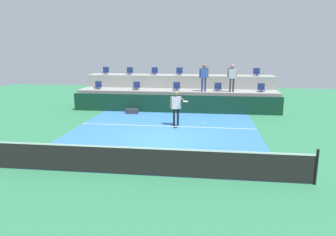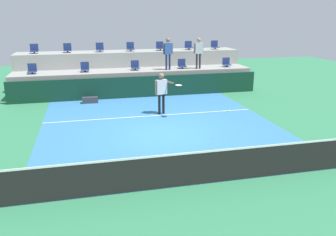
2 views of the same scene
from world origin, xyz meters
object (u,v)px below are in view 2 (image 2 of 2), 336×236
at_px(stadium_chair_lower_center, 135,66).
at_px(stadium_chair_upper_right, 189,46).
at_px(stadium_chair_upper_far_right, 215,46).
at_px(tennis_player, 162,89).
at_px(stadium_chair_upper_left, 67,49).
at_px(stadium_chair_upper_mid_left, 100,48).
at_px(stadium_chair_lower_left, 85,68).
at_px(stadium_chair_upper_center, 130,47).
at_px(stadium_chair_lower_far_right, 227,63).
at_px(stadium_chair_lower_far_left, 32,70).
at_px(stadium_chair_upper_far_left, 34,49).
at_px(spectator_leaning_on_rail, 168,51).
at_px(spectator_in_white, 199,50).
at_px(equipment_bag, 90,100).
at_px(stadium_chair_lower_right, 182,64).
at_px(tennis_ball, 228,111).
at_px(stadium_chair_upper_mid_right, 160,47).

bearing_deg(stadium_chair_lower_center, stadium_chair_upper_right, 26.60).
distance_m(stadium_chair_upper_far_right, tennis_player, 8.15).
bearing_deg(stadium_chair_upper_left, stadium_chair_upper_mid_left, 0.00).
relative_size(stadium_chair_lower_left, stadium_chair_upper_mid_left, 1.00).
bearing_deg(stadium_chair_upper_center, stadium_chair_lower_center, -90.20).
xyz_separation_m(stadium_chair_lower_far_right, stadium_chair_upper_center, (-5.37, 1.80, 0.85)).
bearing_deg(stadium_chair_lower_far_left, stadium_chair_upper_far_left, 91.07).
distance_m(stadium_chair_lower_far_left, stadium_chair_upper_center, 5.70).
relative_size(stadium_chair_lower_left, spectator_leaning_on_rail, 0.30).
bearing_deg(stadium_chair_upper_mid_left, stadium_chair_upper_left, 180.00).
xyz_separation_m(stadium_chair_upper_center, spectator_leaning_on_rail, (1.76, -2.18, -0.02)).
relative_size(stadium_chair_lower_far_left, stadium_chair_lower_far_right, 1.00).
height_order(stadium_chair_upper_left, tennis_player, stadium_chair_upper_left).
xyz_separation_m(stadium_chair_lower_center, spectator_in_white, (3.51, -0.38, 0.82)).
bearing_deg(tennis_player, stadium_chair_lower_left, 124.12).
bearing_deg(tennis_player, stadium_chair_upper_mid_left, 109.14).
bearing_deg(spectator_leaning_on_rail, stadium_chair_lower_far_right, 6.06).
bearing_deg(stadium_chair_lower_far_right, equipment_bag, -166.41).
distance_m(spectator_leaning_on_rail, spectator_in_white, 1.75).
relative_size(stadium_chair_upper_far_left, stadium_chair_upper_far_right, 1.00).
distance_m(stadium_chair_lower_far_left, stadium_chair_upper_far_left, 1.99).
distance_m(stadium_chair_lower_far_left, equipment_bag, 3.63).
bearing_deg(spectator_leaning_on_rail, stadium_chair_lower_far_left, 176.90).
height_order(stadium_chair_lower_center, stadium_chair_lower_right, same).
height_order(stadium_chair_upper_left, spectator_leaning_on_rail, spectator_leaning_on_rail).
xyz_separation_m(stadium_chair_upper_far_left, spectator_in_white, (8.88, -2.18, -0.03)).
bearing_deg(spectator_leaning_on_rail, tennis_player, -106.90).
bearing_deg(stadium_chair_upper_far_left, stadium_chair_upper_right, 0.00).
height_order(stadium_chair_lower_center, spectator_in_white, spectator_in_white).
distance_m(stadium_chair_upper_far_right, tennis_ball, 10.88).
distance_m(stadium_chair_lower_right, stadium_chair_upper_far_right, 3.30).
relative_size(stadium_chair_lower_far_right, stadium_chair_upper_center, 1.00).
distance_m(stadium_chair_lower_far_left, spectator_in_white, 8.89).
bearing_deg(stadium_chair_lower_left, stadium_chair_lower_far_left, 180.00).
distance_m(stadium_chair_lower_right, stadium_chair_upper_left, 6.56).
relative_size(tennis_player, spectator_leaning_on_rail, 1.04).
relative_size(stadium_chair_upper_center, stadium_chair_upper_right, 1.00).
bearing_deg(stadium_chair_lower_left, stadium_chair_upper_right, 15.99).
bearing_deg(tennis_ball, stadium_chair_upper_left, 118.11).
distance_m(stadium_chair_upper_center, equipment_bag, 5.00).
xyz_separation_m(stadium_chair_upper_right, equipment_bag, (-6.14, -3.71, -2.16)).
bearing_deg(spectator_leaning_on_rail, stadium_chair_lower_center, 167.74).
xyz_separation_m(stadium_chair_upper_mid_right, tennis_ball, (0.11, -10.25, -1.24)).
height_order(stadium_chair_upper_left, stadium_chair_upper_mid_right, same).
distance_m(spectator_in_white, equipment_bag, 6.60).
xyz_separation_m(tennis_player, spectator_leaning_on_rail, (1.30, 4.27, 1.18)).
xyz_separation_m(stadium_chair_lower_far_left, tennis_player, (5.80, -4.65, -0.35)).
xyz_separation_m(stadium_chair_upper_far_right, spectator_in_white, (-1.79, -2.18, -0.03)).
bearing_deg(stadium_chair_lower_center, stadium_chair_upper_mid_left, 134.54).
distance_m(stadium_chair_upper_left, stadium_chair_upper_right, 7.18).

